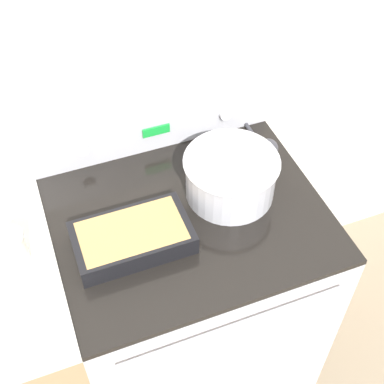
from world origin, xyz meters
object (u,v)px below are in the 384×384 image
(spice_jar_white_cap, at_px, (15,248))
(casserole_dish, at_px, (132,237))
(mixing_bowl, at_px, (231,174))
(ladle, at_px, (265,146))

(spice_jar_white_cap, bearing_deg, casserole_dish, -9.73)
(spice_jar_white_cap, bearing_deg, mixing_bowl, 3.00)
(mixing_bowl, bearing_deg, ladle, 34.40)
(ladle, xyz_separation_m, spice_jar_white_cap, (-0.81, -0.15, 0.04))
(casserole_dish, bearing_deg, mixing_bowl, 14.47)
(ladle, bearing_deg, casserole_dish, -157.86)
(ladle, distance_m, spice_jar_white_cap, 0.83)
(casserole_dish, xyz_separation_m, spice_jar_white_cap, (-0.30, 0.05, 0.03))
(casserole_dish, height_order, spice_jar_white_cap, spice_jar_white_cap)
(mixing_bowl, bearing_deg, spice_jar_white_cap, -177.00)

